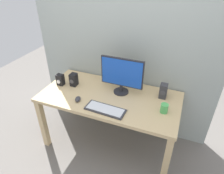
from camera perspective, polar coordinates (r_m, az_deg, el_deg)
ground_plane at (r=2.66m, az=-0.58°, el=-15.25°), size 6.00×6.00×0.00m
wall_back at (r=2.23m, az=3.48°, el=20.24°), size 2.24×0.04×3.00m
desk at (r=2.24m, az=-0.66°, el=-4.43°), size 1.52×0.75×0.72m
monitor at (r=2.14m, az=2.82°, el=3.58°), size 0.47×0.17×0.41m
keyboard_primary at (r=1.98m, az=-1.96°, el=-6.41°), size 0.41×0.18×0.02m
mouse at (r=2.13m, az=-9.76°, el=-3.41°), size 0.08×0.10×0.04m
speaker_right at (r=2.19m, az=14.48°, el=-1.11°), size 0.08×0.09×0.16m
speaker_left at (r=2.38m, az=-10.90°, el=2.08°), size 0.07×0.09×0.15m
audio_controller at (r=2.42m, az=-14.59°, el=2.01°), size 0.08×0.08×0.13m
coffee_mug at (r=2.00m, az=14.73°, el=-5.90°), size 0.07×0.07×0.09m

